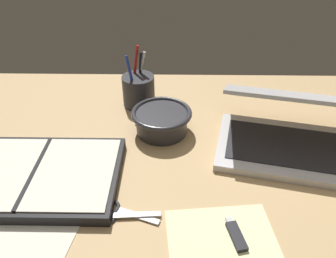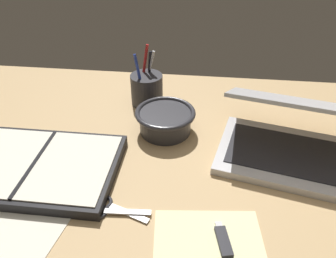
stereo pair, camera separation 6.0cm
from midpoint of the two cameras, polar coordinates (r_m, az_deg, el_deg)
desk_top at (r=71.74cm, az=3.93°, el=-9.30°), size 140.00×100.00×2.00cm
laptop at (r=80.77cm, az=24.25°, el=-1.73°), size 40.46×34.24×16.34cm
bowl at (r=82.55cm, az=1.60°, el=1.56°), size 15.22×15.22×6.10cm
pen_cup at (r=93.95cm, az=-1.89°, el=6.97°), size 9.06×9.06×16.77cm
planner at (r=76.25cm, az=-19.86°, el=-6.21°), size 35.22×24.04×2.86cm
scissors at (r=65.45cm, az=-8.02°, el=-13.61°), size 12.27×6.28×0.80cm
paper_sheet_beside_planner at (r=65.57cm, az=-24.78°, el=-17.99°), size 21.62×27.15×0.16cm
usb_drive at (r=61.45cm, az=12.51°, el=-18.56°), size 3.29×7.38×1.00cm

